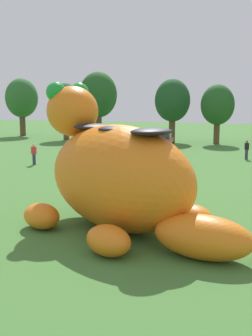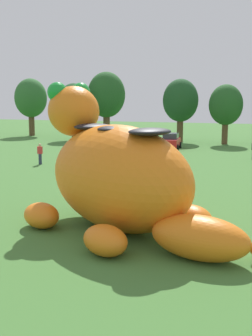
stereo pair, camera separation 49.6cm
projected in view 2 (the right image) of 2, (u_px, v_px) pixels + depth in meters
name	position (u px, v px, depth m)	size (l,w,h in m)	color
ground_plane	(110.00, 222.00, 18.45)	(160.00, 160.00, 0.00)	#427533
giant_inflatable_creature	(118.00, 176.00, 17.11)	(11.81, 8.16, 6.06)	orange
car_black	(94.00, 138.00, 49.21)	(2.21, 4.23, 1.72)	black
car_blue	(119.00, 139.00, 48.06)	(1.98, 4.12, 1.72)	#2347B7
car_silver	(145.00, 139.00, 47.39)	(2.09, 4.18, 1.72)	#B7BABF
car_red	(171.00, 141.00, 45.37)	(2.27, 4.26, 1.72)	red
tree_far_left	(31.00, 98.00, 61.63)	(4.69, 4.69, 8.32)	brown
tree_left	(74.00, 103.00, 55.21)	(4.16, 4.16, 7.39)	brown
tree_mid_left	(106.00, 95.00, 56.21)	(5.03, 5.03, 8.92)	brown
tree_centre_left	(181.00, 101.00, 52.36)	(4.40, 4.40, 7.81)	brown
tree_centre	(226.00, 105.00, 49.71)	(3.98, 3.98, 7.06)	brown
spectator_by_cars	(40.00, 154.00, 34.62)	(0.38, 0.26, 1.71)	#2D334C
spectator_wandering	(69.00, 159.00, 31.76)	(0.38, 0.26, 1.71)	#2D334C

